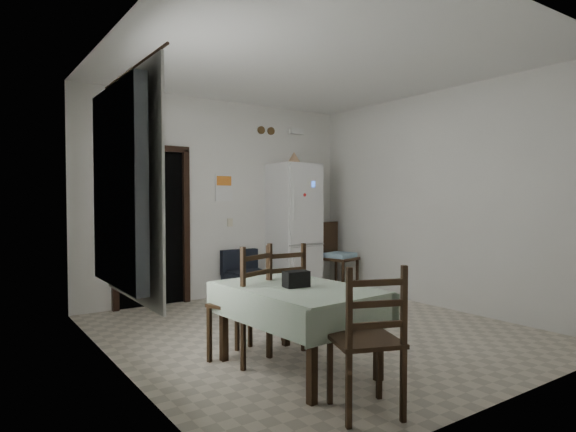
# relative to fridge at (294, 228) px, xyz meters

# --- Properties ---
(ground) EXTENTS (4.50, 4.50, 0.00)m
(ground) POSITION_rel_fridge_xyz_m (-1.10, -1.93, -1.00)
(ground) COLOR #B5AA94
(ground) RESTS_ON ground
(ceiling) EXTENTS (4.20, 4.50, 0.02)m
(ceiling) POSITION_rel_fridge_xyz_m (-1.10, -1.93, 1.90)
(ceiling) COLOR white
(ceiling) RESTS_ON ground
(wall_back) EXTENTS (4.20, 0.02, 2.90)m
(wall_back) POSITION_rel_fridge_xyz_m (-1.10, 0.32, 0.45)
(wall_back) COLOR silver
(wall_back) RESTS_ON ground
(wall_front) EXTENTS (4.20, 0.02, 2.90)m
(wall_front) POSITION_rel_fridge_xyz_m (-1.10, -4.18, 0.45)
(wall_front) COLOR silver
(wall_front) RESTS_ON ground
(wall_left) EXTENTS (0.02, 4.50, 2.90)m
(wall_left) POSITION_rel_fridge_xyz_m (-3.20, -1.93, 0.45)
(wall_left) COLOR silver
(wall_left) RESTS_ON ground
(wall_right) EXTENTS (0.02, 4.50, 2.90)m
(wall_right) POSITION_rel_fridge_xyz_m (1.00, -1.93, 0.45)
(wall_right) COLOR silver
(wall_right) RESTS_ON ground
(doorway) EXTENTS (1.06, 0.52, 2.22)m
(doorway) POSITION_rel_fridge_xyz_m (-2.15, 0.52, 0.06)
(doorway) COLOR black
(doorway) RESTS_ON ground
(window_recess) EXTENTS (0.10, 1.20, 1.60)m
(window_recess) POSITION_rel_fridge_xyz_m (-3.25, -2.13, 0.55)
(window_recess) COLOR silver
(window_recess) RESTS_ON ground
(curtain) EXTENTS (0.02, 1.45, 1.85)m
(curtain) POSITION_rel_fridge_xyz_m (-3.14, -2.13, 0.55)
(curtain) COLOR white
(curtain) RESTS_ON ground
(curtain_rod) EXTENTS (0.02, 1.60, 0.02)m
(curtain_rod) POSITION_rel_fridge_xyz_m (-3.13, -2.13, 1.50)
(curtain_rod) COLOR black
(curtain_rod) RESTS_ON ground
(calendar) EXTENTS (0.28, 0.02, 0.40)m
(calendar) POSITION_rel_fridge_xyz_m (-1.05, 0.31, 0.62)
(calendar) COLOR white
(calendar) RESTS_ON ground
(calendar_image) EXTENTS (0.24, 0.01, 0.14)m
(calendar_image) POSITION_rel_fridge_xyz_m (-1.05, 0.30, 0.72)
(calendar_image) COLOR orange
(calendar_image) RESTS_ON ground
(light_switch) EXTENTS (0.08, 0.02, 0.12)m
(light_switch) POSITION_rel_fridge_xyz_m (-0.95, 0.31, 0.10)
(light_switch) COLOR beige
(light_switch) RESTS_ON ground
(vent_left) EXTENTS (0.12, 0.03, 0.12)m
(vent_left) POSITION_rel_fridge_xyz_m (-0.40, 0.30, 1.52)
(vent_left) COLOR brown
(vent_left) RESTS_ON ground
(vent_right) EXTENTS (0.12, 0.03, 0.12)m
(vent_right) POSITION_rel_fridge_xyz_m (-0.22, 0.30, 1.52)
(vent_right) COLOR brown
(vent_right) RESTS_ON ground
(emergency_light) EXTENTS (0.25, 0.07, 0.09)m
(emergency_light) POSITION_rel_fridge_xyz_m (0.25, 0.28, 1.55)
(emergency_light) COLOR white
(emergency_light) RESTS_ON ground
(fridge) EXTENTS (0.65, 0.65, 2.00)m
(fridge) POSITION_rel_fridge_xyz_m (0.00, 0.00, 0.00)
(fridge) COLOR silver
(fridge) RESTS_ON ground
(tan_cone) EXTENTS (0.23, 0.23, 0.18)m
(tan_cone) POSITION_rel_fridge_xyz_m (0.01, 0.01, 1.09)
(tan_cone) COLOR tan
(tan_cone) RESTS_ON fridge
(navy_seat) EXTENTS (0.61, 0.59, 0.70)m
(navy_seat) POSITION_rel_fridge_xyz_m (-0.86, -0.00, -0.65)
(navy_seat) COLOR black
(navy_seat) RESTS_ON ground
(corner_chair) EXTENTS (0.58, 0.58, 1.09)m
(corner_chair) POSITION_rel_fridge_xyz_m (0.62, -0.37, -0.46)
(corner_chair) COLOR black
(corner_chair) RESTS_ON ground
(dining_table) EXTENTS (1.00, 1.43, 0.71)m
(dining_table) POSITION_rel_fridge_xyz_m (-1.98, -2.82, -0.64)
(dining_table) COLOR #9CB197
(dining_table) RESTS_ON ground
(black_bag) EXTENTS (0.22, 0.15, 0.13)m
(black_bag) POSITION_rel_fridge_xyz_m (-2.00, -2.84, -0.22)
(black_bag) COLOR black
(black_bag) RESTS_ON dining_table
(dining_chair_far_left) EXTENTS (0.58, 0.58, 1.05)m
(dining_chair_far_left) POSITION_rel_fridge_xyz_m (-2.25, -2.32, -0.48)
(dining_chair_far_left) COLOR black
(dining_chair_far_left) RESTS_ON ground
(dining_chair_far_right) EXTENTS (0.47, 0.47, 1.03)m
(dining_chair_far_right) POSITION_rel_fridge_xyz_m (-1.80, -2.24, -0.48)
(dining_chair_far_right) COLOR black
(dining_chair_far_right) RESTS_ON ground
(dining_chair_near_head) EXTENTS (0.57, 0.57, 1.02)m
(dining_chair_near_head) POSITION_rel_fridge_xyz_m (-2.07, -3.74, -0.49)
(dining_chair_near_head) COLOR black
(dining_chair_near_head) RESTS_ON ground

